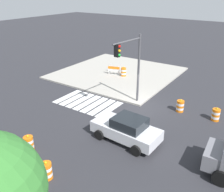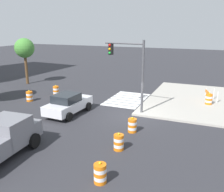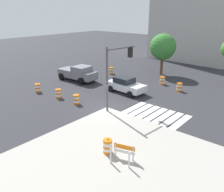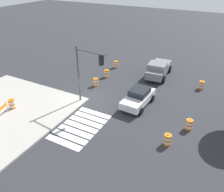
{
  "view_description": "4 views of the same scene",
  "coord_description": "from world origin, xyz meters",
  "views": [
    {
      "loc": [
        -7.99,
        15.92,
        8.82
      ],
      "look_at": [
        1.66,
        1.59,
        1.12
      ],
      "focal_mm": 39.13,
      "sensor_mm": 36.0,
      "label": 1
    },
    {
      "loc": [
        -17.47,
        -5.64,
        6.67
      ],
      "look_at": [
        -0.1,
        1.59,
        1.41
      ],
      "focal_mm": 40.69,
      "sensor_mm": 36.0,
      "label": 2
    },
    {
      "loc": [
        13.07,
        -14.49,
        8.35
      ],
      "look_at": [
        -0.03,
        0.75,
        0.99
      ],
      "focal_mm": 37.86,
      "sensor_mm": 36.0,
      "label": 3
    },
    {
      "loc": [
        15.9,
        11.12,
        11.53
      ],
      "look_at": [
        -0.31,
        2.47,
        0.95
      ],
      "focal_mm": 35.8,
      "sensor_mm": 36.0,
      "label": 4
    }
  ],
  "objects": [
    {
      "name": "traffic_barrel_on_sidewalk",
      "position": [
        4.83,
        -5.3,
        0.6
      ],
      "size": [
        0.56,
        0.56,
        1.02
      ],
      "color": "orange",
      "rests_on": "sidewalk_corner"
    },
    {
      "name": "traffic_barrel_crosswalk_end",
      "position": [
        -5.54,
        -1.08,
        0.45
      ],
      "size": [
        0.56,
        0.56,
        1.02
      ],
      "color": "orange",
      "rests_on": "ground"
    },
    {
      "name": "traffic_light_pole",
      "position": [
        0.71,
        0.53,
        3.91
      ],
      "size": [
        0.58,
        3.28,
        5.5
      ],
      "color": "#4C4C51",
      "rests_on": "sidewalk_corner"
    },
    {
      "name": "sports_car",
      "position": [
        -1.51,
        4.68,
        0.81
      ],
      "size": [
        4.39,
        2.31,
        1.63
      ],
      "color": "silver",
      "rests_on": "ground"
    },
    {
      "name": "traffic_barrel_median_far",
      "position": [
        -8.71,
        -1.43,
        0.45
      ],
      "size": [
        0.56,
        0.56,
        1.02
      ],
      "color": "orange",
      "rests_on": "ground"
    },
    {
      "name": "traffic_barrel_lane_center",
      "position": [
        -7.75,
        9.53,
        0.45
      ],
      "size": [
        0.56,
        0.56,
        1.02
      ],
      "color": "orange",
      "rests_on": "ground"
    },
    {
      "name": "crosswalk_stripes",
      "position": [
        4.0,
        1.8,
        0.01
      ],
      "size": [
        5.1,
        3.2,
        0.02
      ],
      "color": "silver",
      "rests_on": "ground"
    },
    {
      "name": "traffic_barrel_near_corner",
      "position": [
        -2.94,
        -1.01,
        0.45
      ],
      "size": [
        0.56,
        0.56,
        1.02
      ],
      "color": "orange",
      "rests_on": "ground"
    },
    {
      "name": "construction_barricade",
      "position": [
        5.99,
        -5.26,
        0.72
      ],
      "size": [
        1.41,
        1.11,
        1.0
      ],
      "color": "silver",
      "rests_on": "sidewalk_corner"
    },
    {
      "name": "pickup_truck",
      "position": [
        -8.56,
        4.34,
        0.97
      ],
      "size": [
        5.26,
        2.59,
        1.92
      ],
      "color": "slate",
      "rests_on": "ground"
    },
    {
      "name": "traffic_barrel_far_curb",
      "position": [
        0.08,
        9.79,
        0.45
      ],
      "size": [
        0.56,
        0.56,
        1.02
      ],
      "color": "orange",
      "rests_on": "ground"
    },
    {
      "name": "traffic_barrel_median_near",
      "position": [
        2.73,
        8.76,
        0.45
      ],
      "size": [
        0.56,
        0.56,
        1.02
      ],
      "color": "orange",
      "rests_on": "ground"
    },
    {
      "name": "sidewalk_corner",
      "position": [
        6.0,
        -6.0,
        0.07
      ],
      "size": [
        12.0,
        12.0,
        0.15
      ],
      "primitive_type": "cube",
      "color": "#ADA89E",
      "rests_on": "ground"
    },
    {
      "name": "ground_plane",
      "position": [
        0.0,
        0.0,
        0.0
      ],
      "size": [
        120.0,
        120.0,
        0.0
      ],
      "primitive_type": "plane",
      "color": "#2D2D33"
    },
    {
      "name": "street_tree_streetside_mid",
      "position": [
        -2.34,
        13.77,
        3.72
      ],
      "size": [
        3.45,
        3.45,
        5.47
      ],
      "color": "brown",
      "rests_on": "ground"
    },
    {
      "name": "office_building_far",
      "position": [
        -3.32,
        27.63,
        9.25
      ],
      "size": [
        14.76,
        11.1,
        18.51
      ],
      "primitive_type": "cube",
      "rotation": [
        0.0,
        0.0,
        -0.08
      ],
      "color": "#B2ADA8",
      "rests_on": "ground"
    }
  ]
}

